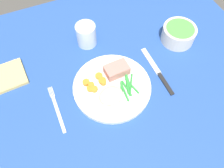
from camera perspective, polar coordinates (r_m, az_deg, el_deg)
dining_table at (r=75.59cm, az=-3.69°, el=0.05°), size 120.00×90.00×2.00cm
dinner_plate at (r=72.73cm, az=0.00°, el=-0.73°), size 24.99×24.99×1.60cm
meat_portion at (r=73.39cm, az=1.21°, el=3.55°), size 7.87×5.40×3.21cm
mashed_potatoes at (r=67.42cm, az=-0.24°, el=-3.01°), size 7.41×6.08×4.93cm
carrot_slices at (r=72.11cm, az=-4.27°, el=0.20°), size 7.37×6.34×1.22cm
green_beans at (r=71.72cm, az=3.82°, el=-0.49°), size 7.35×9.81×0.83cm
fork at (r=71.76cm, az=-13.69°, el=-6.16°), size 1.44×16.60×0.40cm
knife at (r=78.18cm, az=11.43°, el=3.07°), size 1.70×20.50×0.64cm
water_glass at (r=82.74cm, az=-6.46°, el=11.93°), size 7.02×7.02×8.21cm
salad_bowl at (r=86.84cm, az=16.44°, el=12.13°), size 11.87×11.87×5.83cm
napkin at (r=82.60cm, az=-24.57°, el=1.83°), size 11.27×11.46×1.26cm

